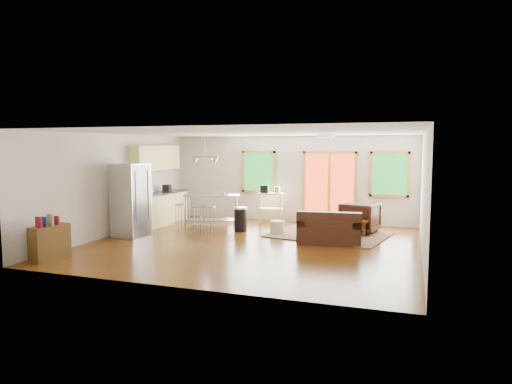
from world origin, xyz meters
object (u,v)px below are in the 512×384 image
(kitchen_cart, at_px, (270,197))
(loveseat, at_px, (329,230))
(island, at_px, (212,205))
(refrigerator, at_px, (131,200))
(coffee_table, at_px, (349,220))
(armchair, at_px, (360,216))
(ottoman, at_px, (325,222))
(rug, at_px, (329,235))

(kitchen_cart, bearing_deg, loveseat, -46.82)
(loveseat, distance_m, island, 3.53)
(loveseat, xyz_separation_m, kitchen_cart, (-2.19, 2.33, 0.46))
(kitchen_cart, bearing_deg, refrigerator, -130.23)
(coffee_table, xyz_separation_m, armchair, (0.25, 0.29, 0.08))
(loveseat, relative_size, kitchen_cart, 1.38)
(loveseat, height_order, island, island)
(coffee_table, bearing_deg, island, -173.74)
(ottoman, bearing_deg, armchair, -9.63)
(loveseat, bearing_deg, island, 159.79)
(refrigerator, bearing_deg, island, 56.54)
(coffee_table, bearing_deg, rug, -148.45)
(loveseat, distance_m, kitchen_cart, 3.23)
(rug, distance_m, loveseat, 1.01)
(armchair, height_order, refrigerator, refrigerator)
(island, bearing_deg, armchair, 10.01)
(rug, distance_m, coffee_table, 0.65)
(coffee_table, xyz_separation_m, island, (-3.71, -0.41, 0.28))
(coffee_table, xyz_separation_m, ottoman, (-0.71, 0.46, -0.17))
(coffee_table, relative_size, refrigerator, 0.64)
(rug, bearing_deg, island, -177.85)
(loveseat, distance_m, coffee_table, 1.27)
(ottoman, distance_m, refrigerator, 5.18)
(rug, height_order, loveseat, loveseat)
(loveseat, bearing_deg, coffee_table, 69.89)
(rug, height_order, island, island)
(armchair, bearing_deg, rug, 52.23)
(ottoman, height_order, island, island)
(loveseat, height_order, coffee_table, loveseat)
(refrigerator, xyz_separation_m, island, (1.46, 1.67, -0.27))
(armchair, xyz_separation_m, island, (-3.96, -0.70, 0.20))
(armchair, bearing_deg, kitchen_cart, -2.95)
(armchair, xyz_separation_m, kitchen_cart, (-2.74, 0.81, 0.32))
(island, bearing_deg, kitchen_cart, 50.88)
(ottoman, height_order, kitchen_cart, kitchen_cart)
(armchair, height_order, island, island)
(ottoman, distance_m, island, 3.15)
(armchair, height_order, ottoman, armchair)
(refrigerator, relative_size, kitchen_cart, 1.64)
(rug, distance_m, armchair, 1.02)
(island, relative_size, kitchen_cart, 1.43)
(coffee_table, height_order, kitchen_cart, kitchen_cart)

